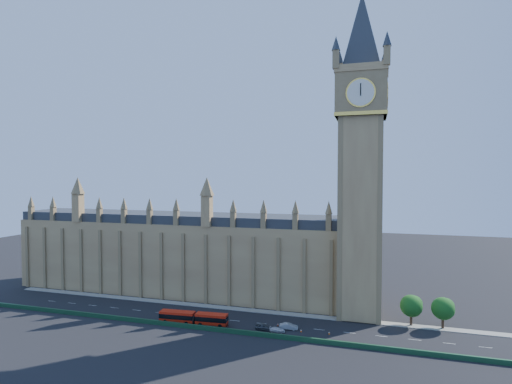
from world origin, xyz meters
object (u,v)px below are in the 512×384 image
(car_grey, at_px, (264,327))
(car_silver, at_px, (289,326))
(red_bus, at_px, (193,318))
(car_white, at_px, (277,330))

(car_grey, xyz_separation_m, car_silver, (6.26, 2.23, 0.00))
(car_grey, distance_m, car_silver, 6.65)
(red_bus, height_order, car_silver, red_bus)
(red_bus, xyz_separation_m, car_grey, (19.97, 1.48, -0.92))
(red_bus, height_order, car_grey, red_bus)
(car_grey, bearing_deg, car_silver, -67.28)
(car_silver, relative_size, car_white, 1.21)
(car_silver, bearing_deg, car_grey, 105.49)
(red_bus, xyz_separation_m, car_silver, (26.23, 3.72, -0.92))
(car_grey, relative_size, car_silver, 0.97)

